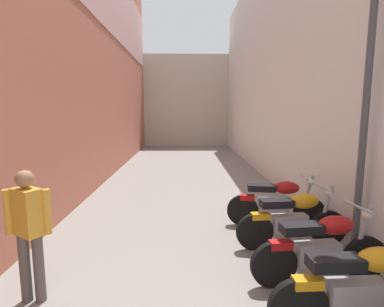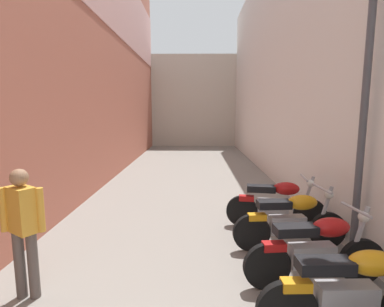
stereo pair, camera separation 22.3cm
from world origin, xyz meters
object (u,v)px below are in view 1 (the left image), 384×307
Objects in this scene: motorcycle_third at (362,286)px; motorcycle_sixth at (277,202)px; street_lamp at (363,69)px; motorcycle_fourth at (322,247)px; pedestrian_mid_alley at (29,226)px; motorcycle_fifth at (293,218)px.

motorcycle_sixth is (-0.00, 2.76, 0.00)m from motorcycle_third.
motorcycle_fourth is at bearing -138.98° from street_lamp.
pedestrian_mid_alley is (-3.53, 0.60, 0.42)m from motorcycle_third.
street_lamp is (0.70, 0.61, 2.29)m from motorcycle_fourth.
motorcycle_third is 1.18× the size of pedestrian_mid_alley.
pedestrian_mid_alley reaches higher than motorcycle_third.
pedestrian_mid_alley is at bearing -160.02° from motorcycle_fifth.
motorcycle_fourth is (-0.00, 0.87, 0.00)m from motorcycle_third.
motorcycle_sixth is at bearing 118.70° from street_lamp.
motorcycle_fifth is 1.18× the size of pedestrian_mid_alley.
motorcycle_third is at bearing -115.42° from street_lamp.
motorcycle_fifth is at bearing 90.00° from motorcycle_third.
motorcycle_third is 2.76m from motorcycle_sixth.
street_lamp reaches higher than motorcycle_fifth.
motorcycle_fourth is 0.39× the size of street_lamp.
motorcycle_third and motorcycle_fourth have the same top height.
street_lamp is at bearing 64.58° from motorcycle_third.
motorcycle_fourth is 1.00× the size of motorcycle_sixth.
motorcycle_third is 0.39× the size of street_lamp.
motorcycle_third is 1.88m from motorcycle_fifth.
motorcycle_fourth is 1.00× the size of motorcycle_fifth.
motorcycle_fourth is 1.89m from motorcycle_sixth.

